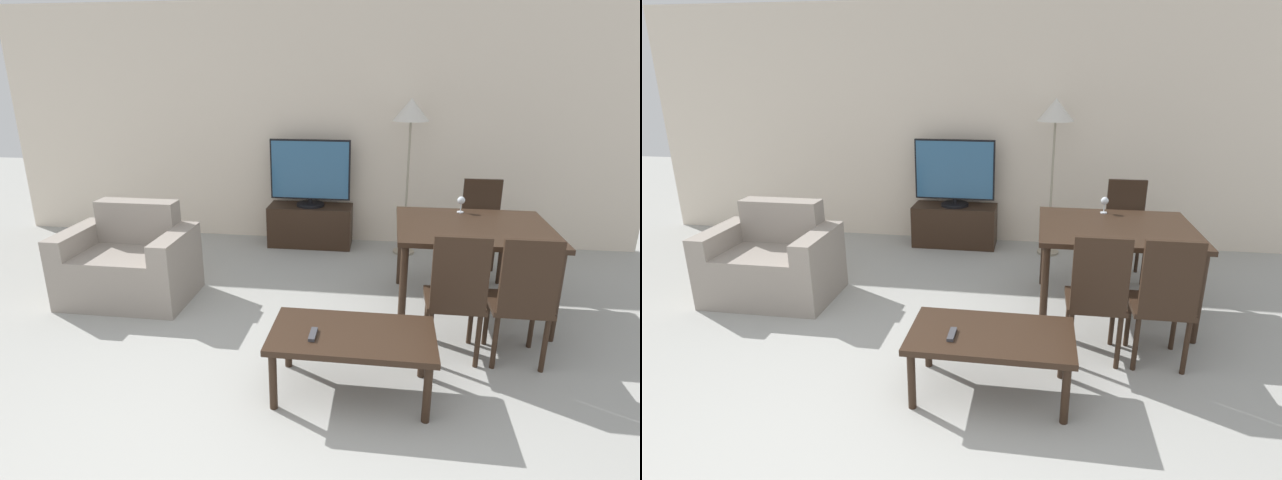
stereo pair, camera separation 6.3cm
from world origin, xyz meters
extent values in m
cube|color=beige|center=(0.00, 3.97, 1.35)|extent=(7.47, 0.06, 2.70)
cube|color=gray|center=(-1.36, 2.01, 0.23)|extent=(0.74, 0.74, 0.45)
cube|color=gray|center=(-1.36, 2.29, 0.65)|extent=(0.74, 0.20, 0.39)
cube|color=gray|center=(-1.81, 2.01, 0.32)|extent=(0.18, 0.74, 0.63)
cube|color=gray|center=(-0.90, 2.01, 0.32)|extent=(0.18, 0.74, 0.63)
cube|color=black|center=(0.02, 3.70, 0.24)|extent=(0.96, 0.41, 0.48)
cylinder|color=black|center=(0.02, 3.70, 0.49)|extent=(0.32, 0.32, 0.03)
cylinder|color=black|center=(0.02, 3.70, 0.53)|extent=(0.04, 0.04, 0.05)
cube|color=black|center=(0.02, 3.70, 0.90)|extent=(0.91, 0.04, 0.68)
cube|color=#2D5B84|center=(0.02, 3.68, 0.90)|extent=(0.88, 0.01, 0.65)
cube|color=black|center=(0.73, 0.89, 0.40)|extent=(1.02, 0.57, 0.04)
cylinder|color=black|center=(0.27, 0.66, 0.19)|extent=(0.05, 0.05, 0.38)
cylinder|color=black|center=(1.18, 0.66, 0.19)|extent=(0.05, 0.05, 0.38)
cylinder|color=black|center=(0.27, 1.12, 0.19)|extent=(0.05, 0.05, 0.38)
cylinder|color=black|center=(1.18, 1.12, 0.19)|extent=(0.05, 0.05, 0.38)
cube|color=black|center=(1.62, 2.21, 0.74)|extent=(1.25, 1.06, 0.04)
cylinder|color=black|center=(1.05, 1.74, 0.36)|extent=(0.06, 0.06, 0.72)
cylinder|color=black|center=(2.18, 1.74, 0.36)|extent=(0.06, 0.06, 0.72)
cylinder|color=black|center=(1.05, 2.68, 0.36)|extent=(0.06, 0.06, 0.72)
cylinder|color=black|center=(2.18, 2.68, 0.36)|extent=(0.06, 0.06, 0.72)
cube|color=black|center=(1.40, 1.45, 0.42)|extent=(0.40, 0.40, 0.04)
cylinder|color=black|center=(1.24, 1.61, 0.20)|extent=(0.04, 0.04, 0.40)
cylinder|color=black|center=(1.56, 1.61, 0.20)|extent=(0.04, 0.04, 0.40)
cylinder|color=black|center=(1.24, 1.29, 0.20)|extent=(0.04, 0.04, 0.40)
cylinder|color=black|center=(1.56, 1.29, 0.20)|extent=(0.04, 0.04, 0.40)
cube|color=black|center=(1.40, 1.27, 0.70)|extent=(0.37, 0.04, 0.51)
cube|color=black|center=(1.84, 2.97, 0.42)|extent=(0.40, 0.40, 0.04)
cylinder|color=black|center=(1.68, 2.81, 0.20)|extent=(0.04, 0.04, 0.40)
cylinder|color=black|center=(2.00, 2.81, 0.20)|extent=(0.04, 0.04, 0.40)
cylinder|color=black|center=(1.68, 3.13, 0.20)|extent=(0.04, 0.04, 0.40)
cylinder|color=black|center=(2.00, 3.13, 0.20)|extent=(0.04, 0.04, 0.40)
cube|color=black|center=(1.84, 3.15, 0.70)|extent=(0.37, 0.04, 0.51)
cube|color=black|center=(1.84, 1.45, 0.42)|extent=(0.40, 0.40, 0.04)
cylinder|color=black|center=(1.68, 1.61, 0.20)|extent=(0.04, 0.04, 0.40)
cylinder|color=black|center=(2.00, 1.61, 0.20)|extent=(0.04, 0.04, 0.40)
cylinder|color=black|center=(1.68, 1.29, 0.20)|extent=(0.04, 0.04, 0.40)
cylinder|color=black|center=(2.00, 1.29, 0.20)|extent=(0.04, 0.04, 0.40)
cube|color=black|center=(1.84, 1.27, 0.70)|extent=(0.37, 0.04, 0.51)
cylinder|color=gray|center=(1.11, 3.57, 0.01)|extent=(0.24, 0.24, 0.02)
cylinder|color=gray|center=(1.11, 3.57, 0.75)|extent=(0.02, 0.02, 1.44)
cone|color=beige|center=(1.11, 3.57, 1.58)|extent=(0.38, 0.38, 0.23)
cube|color=#38383D|center=(0.49, 0.82, 0.43)|extent=(0.04, 0.15, 0.02)
cylinder|color=silver|center=(1.56, 2.60, 0.76)|extent=(0.06, 0.06, 0.01)
cylinder|color=silver|center=(1.56, 2.60, 0.80)|extent=(0.01, 0.01, 0.07)
sphere|color=silver|center=(1.56, 2.60, 0.87)|extent=(0.07, 0.07, 0.07)
camera|label=1|loc=(0.90, -1.85, 1.95)|focal=28.00mm
camera|label=2|loc=(0.97, -1.84, 1.95)|focal=28.00mm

